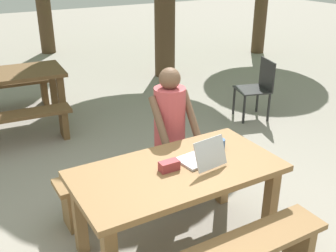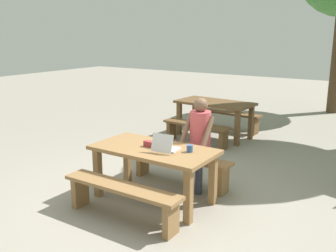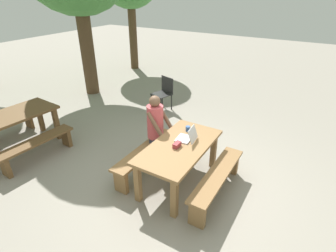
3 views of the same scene
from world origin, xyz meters
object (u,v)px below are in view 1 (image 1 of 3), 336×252
object	(u,v)px
coffee_mug	(220,144)
picnic_table_front	(177,181)
person_seated	(171,127)
picnic_table_mid	(3,82)
laptop	(202,157)
plastic_chair	(257,87)
small_pouch	(169,166)

from	to	relation	value
coffee_mug	picnic_table_front	bearing A→B (deg)	-168.31
coffee_mug	person_seated	size ratio (longest dim) A/B	0.07
coffee_mug	picnic_table_mid	distance (m)	3.46
laptop	person_seated	distance (m)	0.68
picnic_table_front	picnic_table_mid	size ratio (longest dim) A/B	0.98
plastic_chair	person_seated	bearing A→B (deg)	-44.14
small_pouch	picnic_table_mid	bearing A→B (deg)	101.67
plastic_chair	small_pouch	bearing A→B (deg)	-37.52
small_pouch	person_seated	bearing A→B (deg)	58.17
coffee_mug	person_seated	xyz separation A→B (m)	(-0.16, 0.54, -0.01)
small_pouch	plastic_chair	bearing A→B (deg)	35.71
small_pouch	coffee_mug	world-z (taller)	coffee_mug
picnic_table_front	small_pouch	size ratio (longest dim) A/B	10.47
picnic_table_front	picnic_table_mid	xyz separation A→B (m)	(-0.76, 3.33, 0.03)
picnic_table_front	laptop	size ratio (longest dim) A/B	4.72
person_seated	plastic_chair	world-z (taller)	person_seated
person_seated	picnic_table_mid	distance (m)	2.90
coffee_mug	plastic_chair	xyz separation A→B (m)	(1.99, 1.74, -0.31)
laptop	plastic_chair	xyz separation A→B (m)	(2.27, 1.87, -0.33)
laptop	small_pouch	xyz separation A→B (m)	(-0.28, 0.04, -0.02)
person_seated	picnic_table_mid	world-z (taller)	person_seated
person_seated	picnic_table_mid	bearing A→B (deg)	111.85
picnic_table_front	laptop	bearing A→B (deg)	-9.45
coffee_mug	plastic_chair	distance (m)	2.66
small_pouch	coffee_mug	bearing A→B (deg)	9.43
small_pouch	picnic_table_front	bearing A→B (deg)	-6.75
laptop	person_seated	size ratio (longest dim) A/B	0.26
laptop	plastic_chair	world-z (taller)	laptop
picnic_table_front	person_seated	size ratio (longest dim) A/B	1.22
small_pouch	person_seated	world-z (taller)	person_seated
person_seated	small_pouch	bearing A→B (deg)	-121.83
coffee_mug	person_seated	distance (m)	0.56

